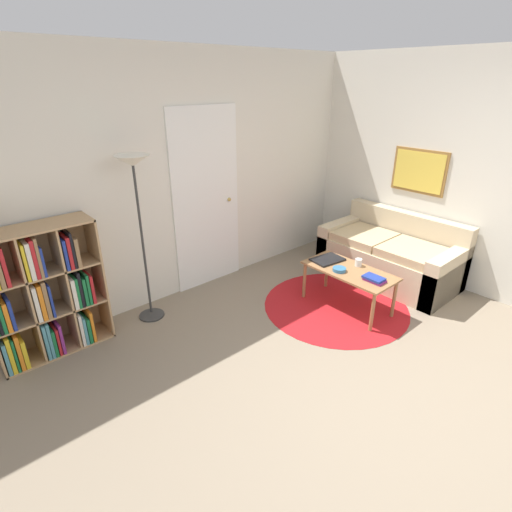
# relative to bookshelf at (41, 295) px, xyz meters

# --- Properties ---
(ground_plane) EXTENTS (14.00, 14.00, 0.00)m
(ground_plane) POSITION_rel_bookshelf_xyz_m (1.71, -2.59, -0.58)
(ground_plane) COLOR gray
(wall_back) EXTENTS (7.58, 0.11, 2.60)m
(wall_back) POSITION_rel_bookshelf_xyz_m (1.72, 0.22, 0.71)
(wall_back) COLOR silver
(wall_back) RESTS_ON ground_plane
(wall_right) EXTENTS (0.08, 5.78, 2.60)m
(wall_right) POSITION_rel_bookshelf_xyz_m (4.03, -1.20, 0.72)
(wall_right) COLOR silver
(wall_right) RESTS_ON ground_plane
(rug) EXTENTS (1.56, 1.56, 0.01)m
(rug) POSITION_rel_bookshelf_xyz_m (2.56, -1.22, -0.58)
(rug) COLOR #B2191E
(rug) RESTS_ON ground_plane
(bookshelf) EXTENTS (0.94, 0.34, 1.19)m
(bookshelf) POSITION_rel_bookshelf_xyz_m (0.00, 0.00, 0.00)
(bookshelf) COLOR tan
(bookshelf) RESTS_ON ground_plane
(floor_lamp) EXTENTS (0.31, 0.31, 1.67)m
(floor_lamp) POSITION_rel_bookshelf_xyz_m (0.95, -0.07, 0.84)
(floor_lamp) COLOR #333333
(floor_lamp) RESTS_ON ground_plane
(couch) EXTENTS (0.83, 1.59, 0.78)m
(couch) POSITION_rel_bookshelf_xyz_m (3.63, -1.21, -0.30)
(couch) COLOR #CCB793
(couch) RESTS_ON ground_plane
(coffee_table) EXTENTS (0.47, 0.97, 0.45)m
(coffee_table) POSITION_rel_bookshelf_xyz_m (2.64, -1.30, -0.18)
(coffee_table) COLOR #996B42
(coffee_table) RESTS_ON ground_plane
(laptop) EXTENTS (0.37, 0.28, 0.02)m
(laptop) POSITION_rel_bookshelf_xyz_m (2.65, -1.00, -0.12)
(laptop) COLOR black
(laptop) RESTS_ON coffee_table
(bowl) EXTENTS (0.14, 0.14, 0.04)m
(bowl) POSITION_rel_bookshelf_xyz_m (2.53, -1.25, -0.11)
(bowl) COLOR teal
(bowl) RESTS_ON coffee_table
(book_stack_on_table) EXTENTS (0.14, 0.21, 0.05)m
(book_stack_on_table) POSITION_rel_bookshelf_xyz_m (2.61, -1.62, -0.11)
(book_stack_on_table) COLOR #7F287A
(book_stack_on_table) RESTS_ON coffee_table
(cup) EXTENTS (0.07, 0.07, 0.08)m
(cup) POSITION_rel_bookshelf_xyz_m (2.78, -1.31, -0.09)
(cup) COLOR white
(cup) RESTS_ON coffee_table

